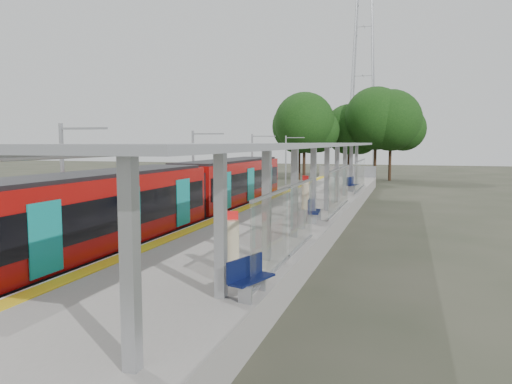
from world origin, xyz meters
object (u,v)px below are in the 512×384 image
train (182,196)px  info_pillar_near (232,246)px  bench_mid (312,210)px  info_pillar_far (305,195)px  bench_near (249,276)px  bench_far (351,184)px  litter_bin (301,219)px

train → info_pillar_near: (5.98, -9.30, -0.29)m
train → bench_mid: 6.50m
train → info_pillar_far: 7.00m
bench_near → info_pillar_near: size_ratio=0.82×
train → info_pillar_far: size_ratio=14.73×
bench_near → info_pillar_far: info_pillar_far is taller
bench_mid → info_pillar_far: size_ratio=0.87×
bench_far → bench_mid: bearing=-73.3°
bench_mid → bench_far: size_ratio=1.01×
train → bench_near: (7.12, -11.27, -0.55)m
bench_near → bench_mid: bench_mid is taller
bench_near → litter_bin: bench_near is taller
bench_mid → litter_bin: size_ratio=2.02×
bench_far → litter_bin: (-0.21, -17.48, -0.16)m
bench_far → train: bearing=-95.4°
info_pillar_far → train: bearing=-116.4°
bench_far → info_pillar_far: 11.45m
litter_bin → train: bearing=166.2°
bench_mid → info_pillar_near: 9.70m
litter_bin → bench_mid: bearing=86.1°
bench_near → bench_mid: (-0.64, 11.66, 0.07)m
bench_near → info_pillar_far: 15.92m
bench_near → info_pillar_near: 2.29m
train → litter_bin: (6.34, -1.56, -0.65)m
info_pillar_near → bench_far: bearing=65.8°
bench_far → info_pillar_near: bearing=-74.3°
info_pillar_near → info_pillar_far: info_pillar_far is taller
bench_mid → bench_far: bench_mid is taller
bench_near → litter_bin: size_ratio=1.80×
bench_mid → bench_near: bearing=-92.8°
bench_near → info_pillar_near: bearing=137.7°
train → bench_mid: (6.47, 0.39, -0.48)m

